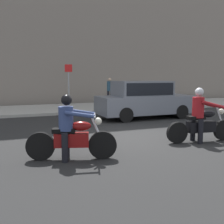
{
  "coord_description": "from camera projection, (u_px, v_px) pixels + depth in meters",
  "views": [
    {
      "loc": [
        -3.86,
        -7.83,
        1.94
      ],
      "look_at": [
        -0.89,
        -0.35,
        0.89
      ],
      "focal_mm": 44.23,
      "sensor_mm": 36.0,
      "label": 1
    }
  ],
  "objects": [
    {
      "name": "sidewalk_slab",
      "position": [
        74.0,
        108.0,
        16.24
      ],
      "size": [
        40.0,
        4.4,
        0.14
      ],
      "primitive_type": "cube",
      "color": "#99968E",
      "rests_on": "ground_plane"
    },
    {
      "name": "motorcycle_with_rider_denim_blue",
      "position": [
        71.0,
        133.0,
        6.39
      ],
      "size": [
        2.04,
        0.88,
        1.53
      ],
      "color": "black",
      "rests_on": "ground_plane"
    },
    {
      "name": "parked_sedan_slate_gray",
      "position": [
        144.0,
        99.0,
        12.75
      ],
      "size": [
        4.52,
        1.82,
        1.72
      ],
      "color": "slate",
      "rests_on": "ground_plane"
    },
    {
      "name": "pedestrian_bystander",
      "position": [
        110.0,
        89.0,
        17.16
      ],
      "size": [
        0.34,
        0.34,
        1.69
      ],
      "color": "black",
      "rests_on": "sidewalk_slab"
    },
    {
      "name": "ground_plane",
      "position": [
        134.0,
        137.0,
        8.88
      ],
      "size": [
        80.0,
        80.0,
        0.0
      ],
      "primitive_type": "plane",
      "color": "black"
    },
    {
      "name": "street_sign_post",
      "position": [
        69.0,
        81.0,
        16.43
      ],
      "size": [
        0.44,
        0.08,
        2.52
      ],
      "color": "gray",
      "rests_on": "sidewalk_slab"
    },
    {
      "name": "motorcycle_with_rider_crimson",
      "position": [
        201.0,
        120.0,
        8.14
      ],
      "size": [
        2.19,
        0.71,
        1.61
      ],
      "color": "black",
      "rests_on": "ground_plane"
    }
  ]
}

